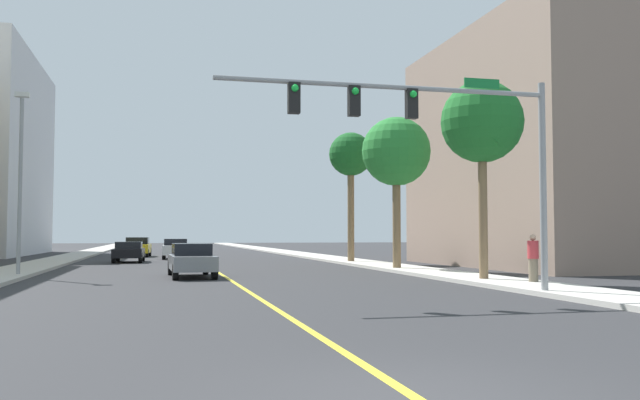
% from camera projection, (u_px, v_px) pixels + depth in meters
% --- Properties ---
extents(ground, '(192.00, 192.00, 0.00)m').
position_uv_depth(ground, '(198.00, 259.00, 48.02)').
color(ground, '#2D2D30').
extents(sidewalk_left, '(2.66, 168.00, 0.15)m').
position_uv_depth(sidewalk_left, '(62.00, 259.00, 45.88)').
color(sidewalk_left, '#B2ADA3').
rests_on(sidewalk_left, ground).
extents(sidewalk_right, '(2.66, 168.00, 0.15)m').
position_uv_depth(sidewalk_right, '(322.00, 257.00, 50.17)').
color(sidewalk_right, beige).
rests_on(sidewalk_right, ground).
extents(lane_marking_center, '(0.16, 144.00, 0.01)m').
position_uv_depth(lane_marking_center, '(198.00, 259.00, 48.02)').
color(lane_marking_center, yellow).
rests_on(lane_marking_center, ground).
extents(building_right_near, '(11.42, 17.30, 13.08)m').
position_uv_depth(building_right_near, '(555.00, 151.00, 38.14)').
color(building_right_near, gray).
rests_on(building_right_near, ground).
extents(traffic_signal_mast, '(9.75, 0.36, 6.14)m').
position_uv_depth(traffic_signal_mast, '(438.00, 129.00, 19.00)').
color(traffic_signal_mast, gray).
rests_on(traffic_signal_mast, sidewalk_right).
extents(street_lamp, '(0.56, 0.28, 7.56)m').
position_uv_depth(street_lamp, '(20.00, 172.00, 27.77)').
color(street_lamp, gray).
rests_on(street_lamp, sidewalk_left).
extents(palm_near, '(3.07, 3.07, 7.37)m').
position_uv_depth(palm_near, '(482.00, 124.00, 25.00)').
color(palm_near, brown).
rests_on(palm_near, sidewalk_right).
extents(palm_mid, '(3.41, 3.41, 7.44)m').
position_uv_depth(palm_mid, '(396.00, 153.00, 33.14)').
color(palm_mid, brown).
rests_on(palm_mid, sidewalk_right).
extents(palm_far, '(2.69, 2.69, 7.94)m').
position_uv_depth(palm_far, '(351.00, 157.00, 41.42)').
color(palm_far, brown).
rests_on(palm_far, sidewalk_right).
extents(car_white, '(1.92, 4.37, 1.46)m').
position_uv_depth(car_white, '(175.00, 248.00, 48.87)').
color(car_white, white).
rests_on(car_white, ground).
extents(car_black, '(1.92, 4.27, 1.31)m').
position_uv_depth(car_black, '(129.00, 251.00, 42.82)').
color(car_black, black).
rests_on(car_black, ground).
extents(car_yellow, '(2.13, 4.53, 1.55)m').
position_uv_depth(car_yellow, '(138.00, 247.00, 53.64)').
color(car_yellow, gold).
rests_on(car_yellow, ground).
extents(car_gray, '(1.88, 4.56, 1.40)m').
position_uv_depth(car_gray, '(192.00, 260.00, 27.85)').
color(car_gray, slate).
rests_on(car_gray, ground).
extents(pedestrian, '(0.38, 0.38, 1.63)m').
position_uv_depth(pedestrian, '(533.00, 258.00, 23.11)').
color(pedestrian, '#726651').
rests_on(pedestrian, sidewalk_right).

